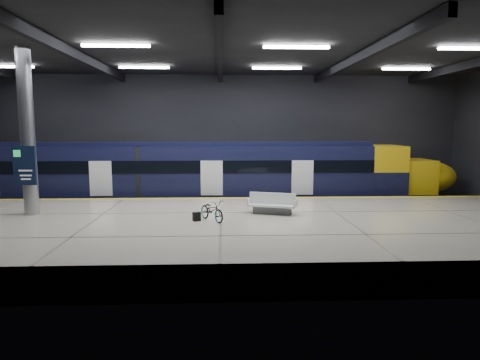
{
  "coord_description": "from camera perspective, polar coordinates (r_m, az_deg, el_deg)",
  "views": [
    {
      "loc": [
        0.07,
        -19.15,
        4.74
      ],
      "look_at": [
        0.93,
        1.5,
        2.2
      ],
      "focal_mm": 32.0,
      "sensor_mm": 36.0,
      "label": 1
    }
  ],
  "objects": [
    {
      "name": "ground",
      "position": [
        19.73,
        -2.54,
        -6.9
      ],
      "size": [
        30.0,
        30.0,
        0.0
      ],
      "primitive_type": "plane",
      "color": "black",
      "rests_on": "ground"
    },
    {
      "name": "room_shell",
      "position": [
        19.18,
        -2.64,
        9.92
      ],
      "size": [
        30.1,
        16.1,
        8.05
      ],
      "color": "black",
      "rests_on": "ground"
    },
    {
      "name": "platform",
      "position": [
        17.17,
        -2.57,
        -7.13
      ],
      "size": [
        30.0,
        11.0,
        1.1
      ],
      "primitive_type": "cube",
      "color": "beige",
      "rests_on": "ground"
    },
    {
      "name": "safety_strip",
      "position": [
        22.2,
        -2.54,
        -2.42
      ],
      "size": [
        30.0,
        0.4,
        0.01
      ],
      "primitive_type": "cube",
      "color": "gold",
      "rests_on": "platform"
    },
    {
      "name": "rails",
      "position": [
        25.09,
        -2.51,
        -3.7
      ],
      "size": [
        30.0,
        1.52,
        0.16
      ],
      "color": "gray",
      "rests_on": "ground"
    },
    {
      "name": "train",
      "position": [
        24.86,
        -6.49,
        0.77
      ],
      "size": [
        29.4,
        2.84,
        3.79
      ],
      "color": "black",
      "rests_on": "ground"
    },
    {
      "name": "bench",
      "position": [
        18.23,
        4.34,
        -3.52
      ],
      "size": [
        2.21,
        1.44,
        0.9
      ],
      "rotation": [
        0.0,
        0.0,
        -0.32
      ],
      "color": "#595B60",
      "rests_on": "platform"
    },
    {
      "name": "bicycle",
      "position": [
        16.83,
        -3.77,
        -4.04
      ],
      "size": [
        1.34,
        1.65,
        0.84
      ],
      "primitive_type": "imported",
      "rotation": [
        0.0,
        0.0,
        0.57
      ],
      "color": "#99999E",
      "rests_on": "platform"
    },
    {
      "name": "pannier_bag",
      "position": [
        16.9,
        -5.8,
        -4.86
      ],
      "size": [
        0.35,
        0.28,
        0.35
      ],
      "primitive_type": "cube",
      "rotation": [
        0.0,
        0.0,
        0.38
      ],
      "color": "black",
      "rests_on": "platform"
    },
    {
      "name": "info_column",
      "position": [
        19.84,
        -26.52,
        5.47
      ],
      "size": [
        0.9,
        0.78,
        6.9
      ],
      "color": "#9EA0A5",
      "rests_on": "platform"
    }
  ]
}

